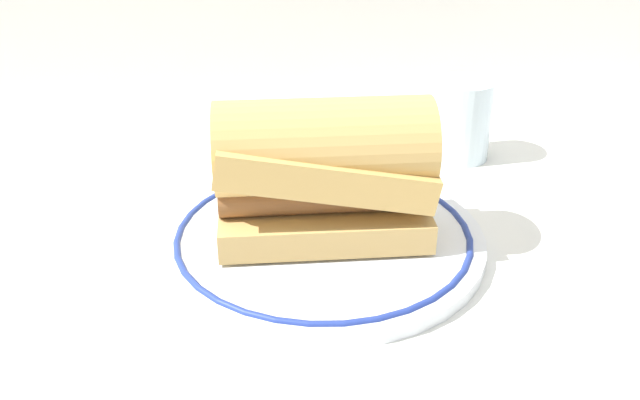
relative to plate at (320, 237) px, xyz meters
The scene contains 4 objects.
ground_plane 0.01m from the plate, 44.19° to the right, with size 1.50×1.50×0.00m, color silver.
plate is the anchor object (origin of this frame).
sausage_sandwich 0.07m from the plate, 85.91° to the left, with size 0.18×0.10×0.12m.
drinking_glass 0.25m from the plate, 43.69° to the left, with size 0.06×0.06×0.09m.
Camera 1 is at (-0.06, -0.53, 0.33)m, focal length 39.68 mm.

